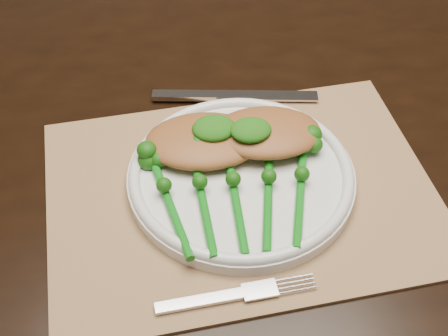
{
  "coord_description": "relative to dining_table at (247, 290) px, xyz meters",
  "views": [
    {
      "loc": [
        -0.09,
        -0.42,
        1.29
      ],
      "look_at": [
        -0.01,
        0.06,
        0.78
      ],
      "focal_mm": 50.0,
      "sensor_mm": 36.0,
      "label": 1
    }
  ],
  "objects": [
    {
      "name": "dining_table",
      "position": [
        0.0,
        0.0,
        0.0
      ],
      "size": [
        1.68,
        1.05,
        0.75
      ],
      "rotation": [
        0.0,
        0.0,
        -0.1
      ],
      "color": "black",
      "rests_on": "ground"
    },
    {
      "name": "placemat",
      "position": [
        -0.04,
        -0.11,
        0.37
      ],
      "size": [
        0.46,
        0.35,
        0.0
      ],
      "primitive_type": "cube",
      "rotation": [
        0.0,
        0.0,
        0.06
      ],
      "color": "#99744E",
      "rests_on": "dining_table"
    },
    {
      "name": "dinner_plate",
      "position": [
        -0.03,
        -0.09,
        0.39
      ],
      "size": [
        0.26,
        0.26,
        0.02
      ],
      "color": "silver",
      "rests_on": "placemat"
    },
    {
      "name": "knife",
      "position": [
        -0.04,
        0.06,
        0.38
      ],
      "size": [
        0.22,
        0.05,
        0.01
      ],
      "rotation": [
        0.0,
        0.0,
        -0.17
      ],
      "color": "silver",
      "rests_on": "placemat"
    },
    {
      "name": "fork",
      "position": [
        -0.05,
        -0.24,
        0.38
      ],
      "size": [
        0.16,
        0.02,
        0.0
      ],
      "rotation": [
        0.0,
        0.0,
        0.05
      ],
      "color": "silver",
      "rests_on": "placemat"
    },
    {
      "name": "chicken_fillet_left",
      "position": [
        -0.07,
        -0.05,
        0.41
      ],
      "size": [
        0.15,
        0.11,
        0.03
      ],
      "primitive_type": "ellipsoid",
      "rotation": [
        0.0,
        0.0,
        -0.08
      ],
      "color": "#9A5C2C",
      "rests_on": "dinner_plate"
    },
    {
      "name": "chicken_fillet_right",
      "position": [
        0.0,
        -0.05,
        0.41
      ],
      "size": [
        0.14,
        0.1,
        0.03
      ],
      "primitive_type": "ellipsoid",
      "rotation": [
        0.0,
        0.0,
        -0.1
      ],
      "color": "#9A5C2C",
      "rests_on": "dinner_plate"
    },
    {
      "name": "pesto_dollop_left",
      "position": [
        -0.06,
        -0.04,
        0.42
      ],
      "size": [
        0.05,
        0.04,
        0.02
      ],
      "primitive_type": "ellipsoid",
      "color": "#124A0A",
      "rests_on": "chicken_fillet_left"
    },
    {
      "name": "pesto_dollop_right",
      "position": [
        -0.02,
        -0.06,
        0.43
      ],
      "size": [
        0.05,
        0.04,
        0.02
      ],
      "primitive_type": "ellipsoid",
      "color": "#124A0A",
      "rests_on": "chicken_fillet_right"
    },
    {
      "name": "broccolini_bundle",
      "position": [
        -0.05,
        -0.14,
        0.4
      ],
      "size": [
        0.18,
        0.19,
        0.04
      ],
      "rotation": [
        0.0,
        0.0,
        -0.04
      ],
      "color": "#0D6912",
      "rests_on": "dinner_plate"
    }
  ]
}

